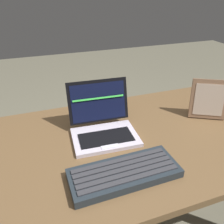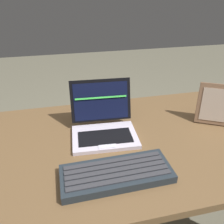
# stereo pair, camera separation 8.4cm
# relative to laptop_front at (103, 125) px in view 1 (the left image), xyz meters

# --- Properties ---
(desk) EXTENTS (1.70, 0.67, 0.74)m
(desk) POSITION_rel_laptop_front_xyz_m (0.07, -0.06, -0.17)
(desk) COLOR brown
(desk) RESTS_ON ground
(laptop_front) EXTENTS (0.26, 0.23, 0.19)m
(laptop_front) POSITION_rel_laptop_front_xyz_m (0.00, 0.00, 0.00)
(laptop_front) COLOR silver
(laptop_front) RESTS_ON desk
(external_keyboard) EXTENTS (0.34, 0.14, 0.03)m
(external_keyboard) POSITION_rel_laptop_front_xyz_m (-0.01, -0.24, -0.03)
(external_keyboard) COLOR #242D35
(external_keyboard) RESTS_ON desk
(photo_frame) EXTENTS (0.16, 0.11, 0.17)m
(photo_frame) POSITION_rel_laptop_front_xyz_m (0.47, -0.02, 0.04)
(photo_frame) COLOR #8A654A
(photo_frame) RESTS_ON desk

